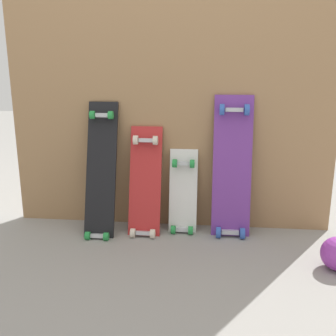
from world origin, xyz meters
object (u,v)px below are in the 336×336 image
(skateboard_white, at_px, (183,196))
(skateboard_purple, at_px, (232,172))
(skateboard_black, at_px, (101,175))
(skateboard_red, at_px, (145,187))

(skateboard_white, height_order, skateboard_purple, skateboard_purple)
(skateboard_black, relative_size, skateboard_white, 1.50)
(skateboard_black, relative_size, skateboard_red, 1.21)
(skateboard_white, relative_size, skateboard_purple, 0.64)
(skateboard_red, bearing_deg, skateboard_white, 10.28)
(skateboard_purple, bearing_deg, skateboard_black, -175.68)
(skateboard_red, bearing_deg, skateboard_black, -173.92)
(skateboard_purple, bearing_deg, skateboard_red, -176.57)
(skateboard_red, distance_m, skateboard_white, 0.25)
(skateboard_red, xyz_separation_m, skateboard_purple, (0.53, 0.03, 0.10))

